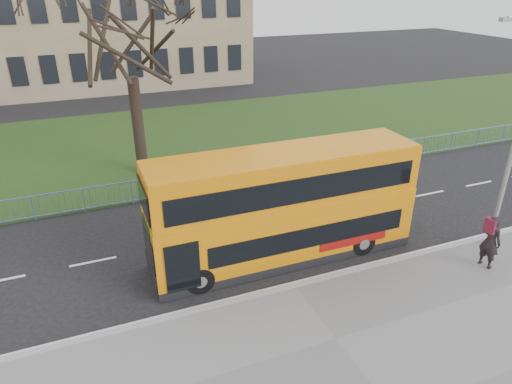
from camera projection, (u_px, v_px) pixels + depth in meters
ground at (275, 263)px, 16.15m from camera, size 120.00×120.00×0.00m
kerb at (295, 287)px, 14.82m from camera, size 80.00×0.20×0.14m
grass_verge at (181, 139)px, 28.11m from camera, size 80.00×15.40×0.08m
guard_railing at (219, 179)px, 21.44m from camera, size 40.00×0.12×1.10m
bare_tree at (130, 57)px, 21.01m from camera, size 8.01×8.01×11.44m
civic_building at (67, 2)px, 40.75m from camera, size 30.00×15.00×14.00m
yellow_bus at (284, 204)px, 15.72m from camera, size 9.38×2.31×3.93m
pedestrian at (490, 242)px, 15.41m from camera, size 0.59×0.78×1.93m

